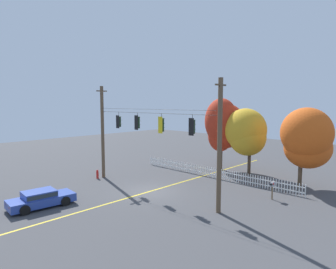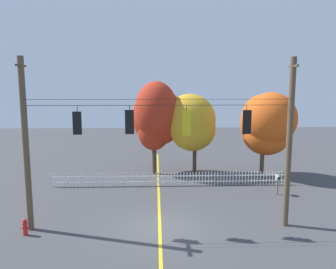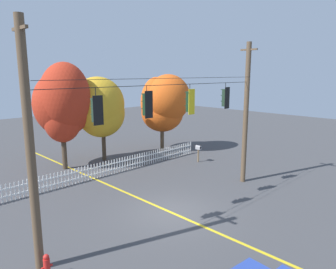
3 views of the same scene
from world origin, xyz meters
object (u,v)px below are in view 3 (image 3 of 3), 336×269
object	(u,v)px
traffic_signal_northbound_primary	(225,98)
fire_hydrant	(47,266)
traffic_signal_southbound_primary	(190,102)
autumn_oak_far_east	(164,104)
roadside_mailbox	(198,149)
traffic_signal_eastbound_side	(96,110)
traffic_signal_westbound_side	(147,104)
autumn_maple_mid	(99,108)
autumn_maple_near_fence	(64,103)

from	to	relation	value
traffic_signal_northbound_primary	fire_hydrant	bearing A→B (deg)	-176.57
traffic_signal_southbound_primary	autumn_oak_far_east	distance (m)	11.87
roadside_mailbox	traffic_signal_southbound_primary	bearing A→B (deg)	-143.36
traffic_signal_eastbound_side	traffic_signal_westbound_side	distance (m)	2.51
traffic_signal_eastbound_side	autumn_maple_mid	bearing A→B (deg)	57.29
traffic_signal_eastbound_side	autumn_oak_far_east	world-z (taller)	autumn_oak_far_east
autumn_oak_far_east	fire_hydrant	xyz separation A→B (m)	(-15.03, -10.03, -3.71)
autumn_oak_far_east	fire_hydrant	world-z (taller)	autumn_oak_far_east
traffic_signal_southbound_primary	traffic_signal_northbound_primary	size ratio (longest dim) A/B	1.04
traffic_signal_southbound_primary	traffic_signal_northbound_primary	xyz separation A→B (m)	(2.97, 0.00, 0.03)
autumn_oak_far_east	fire_hydrant	bearing A→B (deg)	-146.28
autumn_maple_near_fence	autumn_oak_far_east	world-z (taller)	autumn_maple_near_fence
traffic_signal_southbound_primary	autumn_maple_near_fence	xyz separation A→B (m)	(-1.41, 10.49, -0.71)
traffic_signal_westbound_side	traffic_signal_northbound_primary	size ratio (longest dim) A/B	0.98
traffic_signal_northbound_primary	roadside_mailbox	distance (m)	7.46
roadside_mailbox	autumn_maple_mid	bearing A→B (deg)	134.06
traffic_signal_northbound_primary	autumn_oak_far_east	xyz separation A→B (m)	(4.20, 9.38, -1.31)
traffic_signal_eastbound_side	fire_hydrant	world-z (taller)	traffic_signal_eastbound_side
traffic_signal_southbound_primary	autumn_maple_near_fence	world-z (taller)	autumn_maple_near_fence
fire_hydrant	autumn_maple_near_fence	bearing A→B (deg)	59.90
traffic_signal_northbound_primary	fire_hydrant	distance (m)	11.95
traffic_signal_eastbound_side	traffic_signal_southbound_primary	bearing A→B (deg)	-0.01
autumn_maple_mid	roadside_mailbox	size ratio (longest dim) A/B	4.97
autumn_maple_near_fence	roadside_mailbox	xyz separation A→B (m)	(7.96, -5.62, -3.62)
traffic_signal_eastbound_side	roadside_mailbox	distance (m)	13.51
traffic_signal_eastbound_side	traffic_signal_southbound_primary	distance (m)	5.29
traffic_signal_northbound_primary	autumn_maple_mid	distance (m)	10.49
autumn_maple_near_fence	autumn_maple_mid	xyz separation A→B (m)	(2.72, -0.21, -0.53)
traffic_signal_westbound_side	autumn_maple_near_fence	size ratio (longest dim) A/B	0.18
roadside_mailbox	traffic_signal_eastbound_side	bearing A→B (deg)	-157.63
autumn_maple_mid	roadside_mailbox	bearing A→B (deg)	-45.94
traffic_signal_eastbound_side	autumn_oak_far_east	bearing A→B (deg)	37.00
traffic_signal_southbound_primary	autumn_maple_mid	size ratio (longest dim) A/B	0.23
autumn_oak_far_east	roadside_mailbox	world-z (taller)	autumn_oak_far_east
traffic_signal_westbound_side	traffic_signal_southbound_primary	size ratio (longest dim) A/B	0.94
traffic_signal_westbound_side	autumn_maple_near_fence	distance (m)	10.60
traffic_signal_southbound_primary	traffic_signal_northbound_primary	bearing A→B (deg)	0.01
autumn_maple_near_fence	traffic_signal_westbound_side	bearing A→B (deg)	-97.41
traffic_signal_southbound_primary	fire_hydrant	distance (m)	9.34
traffic_signal_southbound_primary	roadside_mailbox	bearing A→B (deg)	36.64
autumn_oak_far_east	roadside_mailbox	xyz separation A→B (m)	(-0.61, -4.51, -3.05)
traffic_signal_northbound_primary	autumn_oak_far_east	size ratio (longest dim) A/B	0.21
traffic_signal_northbound_primary	autumn_maple_mid	xyz separation A→B (m)	(-1.65, 10.28, -1.27)
traffic_signal_westbound_side	roadside_mailbox	bearing A→B (deg)	27.58
autumn_maple_mid	fire_hydrant	bearing A→B (deg)	-130.03
traffic_signal_eastbound_side	autumn_maple_mid	world-z (taller)	autumn_maple_mid
traffic_signal_eastbound_side	autumn_maple_mid	xyz separation A→B (m)	(6.60, 10.28, -1.26)
traffic_signal_westbound_side	autumn_maple_near_fence	world-z (taller)	autumn_maple_near_fence
autumn_maple_mid	traffic_signal_westbound_side	bearing A→B (deg)	-111.69
roadside_mailbox	autumn_maple_near_fence	bearing A→B (deg)	144.78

